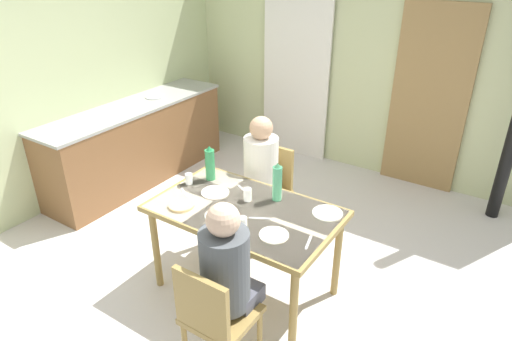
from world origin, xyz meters
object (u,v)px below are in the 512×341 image
object	(u,v)px
person_near_diner	(226,267)
person_far_diner	(260,165)
chair_near_diner	(214,316)
kitchen_counter	(137,143)
chair_far_diner	(268,187)
dining_table	(245,218)
water_bottle_green_near	(277,182)
water_bottle_green_far	(210,164)

from	to	relation	value
person_near_diner	person_far_diner	size ratio (longest dim) A/B	1.00
chair_near_diner	person_far_diner	size ratio (longest dim) A/B	1.13
kitchen_counter	chair_far_diner	world-z (taller)	kitchen_counter
dining_table	chair_near_diner	world-z (taller)	chair_near_diner
kitchen_counter	person_near_diner	world-z (taller)	person_near_diner
dining_table	chair_far_diner	distance (m)	0.83
water_bottle_green_near	chair_far_diner	bearing A→B (deg)	127.49
chair_far_diner	person_near_diner	bearing A→B (deg)	112.38
water_bottle_green_far	water_bottle_green_near	bearing A→B (deg)	1.33
kitchen_counter	person_near_diner	bearing A→B (deg)	-32.20
water_bottle_green_far	chair_far_diner	bearing A→B (deg)	67.14
chair_near_diner	chair_far_diner	world-z (taller)	same
water_bottle_green_near	water_bottle_green_far	size ratio (longest dim) A/B	1.05
dining_table	water_bottle_green_near	world-z (taller)	water_bottle_green_near
water_bottle_green_near	person_far_diner	bearing A→B (deg)	136.06
dining_table	person_far_diner	size ratio (longest dim) A/B	1.78
water_bottle_green_near	water_bottle_green_far	world-z (taller)	water_bottle_green_near
dining_table	water_bottle_green_far	world-z (taller)	water_bottle_green_far
kitchen_counter	dining_table	xyz separation A→B (m)	(2.13, -0.90, 0.23)
water_bottle_green_far	person_near_diner	bearing A→B (deg)	-46.95
kitchen_counter	water_bottle_green_far	distance (m)	1.82
dining_table	person_near_diner	distance (m)	0.71
dining_table	person_near_diner	size ratio (longest dim) A/B	1.78
person_far_diner	water_bottle_green_far	distance (m)	0.47
person_far_diner	water_bottle_green_far	xyz separation A→B (m)	(-0.23, -0.40, 0.11)
chair_near_diner	person_near_diner	bearing A→B (deg)	90.00
dining_table	chair_near_diner	xyz separation A→B (m)	(0.30, -0.77, -0.18)
chair_near_diner	person_far_diner	bearing A→B (deg)	112.38
chair_near_diner	person_far_diner	xyz separation A→B (m)	(-0.57, 1.39, 0.28)
dining_table	water_bottle_green_near	size ratio (longest dim) A/B	4.45
chair_near_diner	water_bottle_green_far	bearing A→B (deg)	128.87
dining_table	water_bottle_green_near	xyz separation A→B (m)	(0.13, 0.24, 0.23)
kitchen_counter	dining_table	world-z (taller)	kitchen_counter
chair_far_diner	person_near_diner	world-z (taller)	person_near_diner
person_far_diner	water_bottle_green_near	distance (m)	0.57
kitchen_counter	water_bottle_green_far	bearing A→B (deg)	-22.45
water_bottle_green_far	kitchen_counter	bearing A→B (deg)	157.55
chair_near_diner	person_near_diner	size ratio (longest dim) A/B	1.13
water_bottle_green_near	dining_table	bearing A→B (deg)	-117.85
chair_far_diner	person_far_diner	bearing A→B (deg)	90.00
chair_far_diner	dining_table	bearing A→B (deg)	109.60
person_far_diner	person_near_diner	bearing A→B (deg)	114.53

